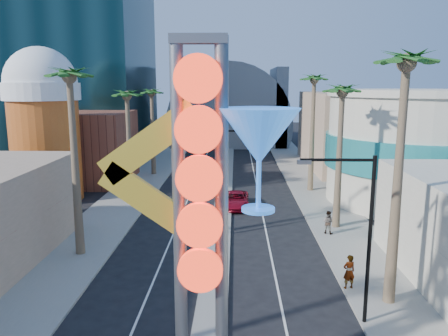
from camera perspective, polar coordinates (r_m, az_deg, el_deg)
sidewalk_west at (r=48.30m, az=-11.24°, el=-2.48°), size 5.00×100.00×0.15m
sidewalk_east at (r=47.84m, az=11.57°, el=-2.62°), size 5.00×100.00×0.15m
median at (r=50.05m, az=0.20°, el=-1.80°), size 1.60×84.00×0.15m
brick_filler_west at (r=52.22m, az=-17.65°, el=2.59°), size 10.00×10.00×8.00m
filler_east at (r=60.96m, az=15.70°, el=4.76°), size 10.00×20.00×10.00m
beer_mug at (r=44.79m, az=-22.49°, el=5.95°), size 7.00×7.00×14.50m
turquoise_building at (r=44.54m, az=23.79°, el=2.46°), size 16.60×16.60×10.60m
canopy at (r=83.10m, az=0.76°, el=6.20°), size 22.00×16.00×22.00m
neon_sign at (r=14.28m, az=0.15°, el=-4.23°), size 6.53×2.60×12.55m
streetlight_0 at (r=31.43m, az=0.42°, el=-0.44°), size 3.79×0.25×8.00m
streetlight_1 at (r=55.19m, az=-0.22°, el=4.44°), size 3.79×0.25×8.00m
streetlight_2 at (r=20.58m, az=17.32°, el=-7.17°), size 3.45×0.25×8.00m
palm_1 at (r=28.68m, az=-19.47°, el=9.84°), size 2.40×2.40×12.70m
palm_2 at (r=42.09m, az=-12.54°, el=8.48°), size 2.40×2.40×11.20m
palm_3 at (r=53.81m, az=-9.44°, el=9.05°), size 2.40×2.40×11.20m
palm_5 at (r=22.25m, az=22.62°, el=10.66°), size 2.40×2.40×13.20m
palm_6 at (r=33.76m, az=15.17°, el=8.61°), size 2.40×2.40×11.70m
palm_7 at (r=45.50m, az=11.68°, el=10.36°), size 2.40×2.40×12.70m
red_pickup at (r=39.85m, az=1.57°, el=-4.19°), size 2.40×5.06×1.40m
pedestrian_a at (r=25.10m, az=16.01°, el=-12.88°), size 0.79×0.62×1.90m
pedestrian_b at (r=33.42m, az=13.41°, el=-6.89°), size 1.06×0.98×1.73m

